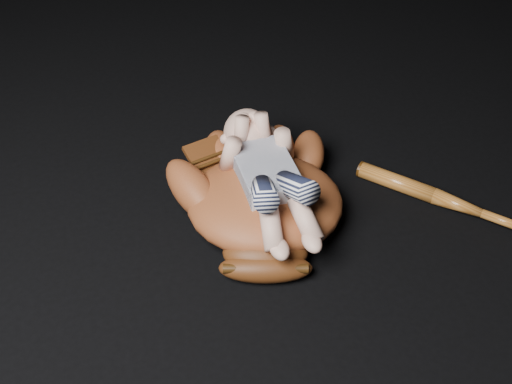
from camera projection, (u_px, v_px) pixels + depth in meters
baseball_glove at (265, 196)px, 1.34m from camera, size 0.52×0.56×0.15m
newborn_baby at (271, 176)px, 1.30m from camera, size 0.19×0.40×0.16m
baseball_bat at (444, 199)px, 1.42m from camera, size 0.30×0.33×0.04m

